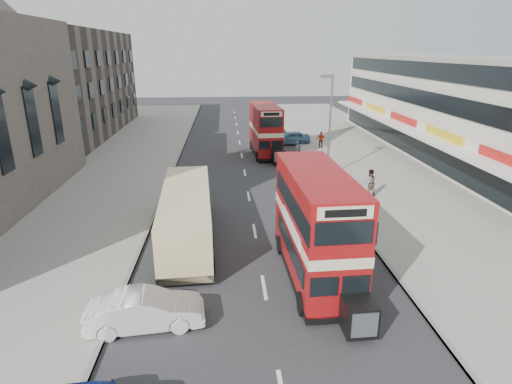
# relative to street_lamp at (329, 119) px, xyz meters

# --- Properties ---
(ground) EXTENTS (160.00, 160.00, 0.00)m
(ground) POSITION_rel_street_lamp_xyz_m (-6.52, -18.00, -4.78)
(ground) COLOR #28282B
(ground) RESTS_ON ground
(road_surface) EXTENTS (12.00, 90.00, 0.01)m
(road_surface) POSITION_rel_street_lamp_xyz_m (-6.52, 2.00, -4.78)
(road_surface) COLOR #28282B
(road_surface) RESTS_ON ground
(pavement_right) EXTENTS (12.00, 90.00, 0.15)m
(pavement_right) POSITION_rel_street_lamp_xyz_m (5.48, 2.00, -4.71)
(pavement_right) COLOR gray
(pavement_right) RESTS_ON ground
(pavement_left) EXTENTS (12.00, 90.00, 0.15)m
(pavement_left) POSITION_rel_street_lamp_xyz_m (-18.52, 2.00, -4.71)
(pavement_left) COLOR gray
(pavement_left) RESTS_ON ground
(kerb_left) EXTENTS (0.20, 90.00, 0.16)m
(kerb_left) POSITION_rel_street_lamp_xyz_m (-12.62, 2.00, -4.71)
(kerb_left) COLOR gray
(kerb_left) RESTS_ON ground
(kerb_right) EXTENTS (0.20, 90.00, 0.16)m
(kerb_right) POSITION_rel_street_lamp_xyz_m (-0.42, 2.00, -4.71)
(kerb_right) COLOR gray
(kerb_right) RESTS_ON ground
(brick_terrace) EXTENTS (14.00, 28.00, 12.00)m
(brick_terrace) POSITION_rel_street_lamp_xyz_m (-28.52, 20.00, 1.22)
(brick_terrace) COLOR #66594C
(brick_terrace) RESTS_ON ground
(commercial_row) EXTENTS (9.90, 46.20, 9.30)m
(commercial_row) POSITION_rel_street_lamp_xyz_m (13.42, 4.00, -0.09)
(commercial_row) COLOR beige
(commercial_row) RESTS_ON ground
(street_lamp) EXTENTS (1.00, 0.20, 8.12)m
(street_lamp) POSITION_rel_street_lamp_xyz_m (0.00, 0.00, 0.00)
(street_lamp) COLOR slate
(street_lamp) RESTS_ON ground
(bus_main) EXTENTS (2.66, 8.77, 4.81)m
(bus_main) POSITION_rel_street_lamp_xyz_m (-4.16, -15.25, -2.25)
(bus_main) COLOR black
(bus_main) RESTS_ON ground
(bus_second) EXTENTS (2.71, 8.52, 4.67)m
(bus_second) POSITION_rel_street_lamp_xyz_m (-4.15, 8.43, -2.33)
(bus_second) COLOR black
(bus_second) RESTS_ON ground
(coach) EXTENTS (3.10, 10.06, 2.63)m
(coach) POSITION_rel_street_lamp_xyz_m (-10.24, -10.95, -3.23)
(coach) COLOR black
(coach) RESTS_ON ground
(car_left_front) EXTENTS (4.46, 1.96, 1.43)m
(car_left_front) POSITION_rel_street_lamp_xyz_m (-11.18, -18.38, -4.07)
(car_left_front) COLOR white
(car_left_front) RESTS_ON ground
(car_right_a) EXTENTS (4.81, 2.24, 1.36)m
(car_right_a) POSITION_rel_street_lamp_xyz_m (-1.53, -3.48, -4.11)
(car_right_a) COLOR maroon
(car_right_a) RESTS_ON ground
(car_right_b) EXTENTS (4.09, 1.95, 1.13)m
(car_right_b) POSITION_rel_street_lamp_xyz_m (-1.10, 3.77, -4.22)
(car_right_b) COLOR orange
(car_right_b) RESTS_ON ground
(car_right_c) EXTENTS (4.37, 2.00, 1.45)m
(car_right_c) POSITION_rel_street_lamp_xyz_m (-0.97, 12.72, -4.06)
(car_right_c) COLOR #537FA7
(car_right_c) RESTS_ON ground
(pedestrian_near) EXTENTS (0.81, 0.63, 1.95)m
(pedestrian_near) POSITION_rel_street_lamp_xyz_m (1.87, -4.94, -3.66)
(pedestrian_near) COLOR gray
(pedestrian_near) RESTS_ON pavement_right
(pedestrian_far) EXTENTS (0.98, 0.42, 1.68)m
(pedestrian_far) POSITION_rel_street_lamp_xyz_m (1.83, 10.30, -3.80)
(pedestrian_far) COLOR gray
(pedestrian_far) RESTS_ON pavement_right
(cyclist) EXTENTS (0.65, 1.63, 2.06)m
(cyclist) POSITION_rel_street_lamp_xyz_m (-1.57, 4.55, -4.07)
(cyclist) COLOR gray
(cyclist) RESTS_ON ground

